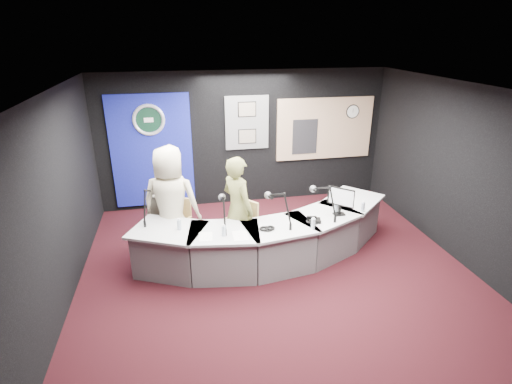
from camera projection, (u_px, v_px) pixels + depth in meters
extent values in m
plane|color=black|center=(279.00, 276.00, 6.16)|extent=(6.00, 6.00, 0.00)
cube|color=silver|center=(284.00, 91.00, 5.10)|extent=(6.00, 6.00, 0.02)
cube|color=black|center=(245.00, 139.00, 8.35)|extent=(6.00, 0.02, 2.80)
cube|color=black|center=(386.00, 345.00, 2.91)|extent=(6.00, 0.02, 2.80)
cube|color=black|center=(53.00, 210.00, 5.08)|extent=(0.02, 6.00, 2.80)
cube|color=black|center=(468.00, 178.00, 6.18)|extent=(0.02, 6.00, 2.80)
cube|color=navy|center=(152.00, 152.00, 8.03)|extent=(1.60, 0.05, 2.30)
torus|color=silver|center=(149.00, 120.00, 7.75)|extent=(0.63, 0.07, 0.63)
cylinder|color=black|center=(149.00, 120.00, 7.75)|extent=(0.48, 0.01, 0.48)
cube|color=slate|center=(247.00, 123.00, 8.20)|extent=(0.90, 0.04, 1.10)
cube|color=#7C6C5A|center=(247.00, 109.00, 8.07)|extent=(0.34, 0.02, 0.27)
cube|color=#7C6C5A|center=(247.00, 136.00, 8.28)|extent=(0.34, 0.02, 0.27)
cube|color=tan|center=(325.00, 129.00, 8.59)|extent=(2.12, 0.06, 1.32)
cube|color=beige|center=(325.00, 129.00, 8.58)|extent=(2.00, 0.02, 1.20)
cube|color=black|center=(305.00, 137.00, 8.53)|extent=(0.55, 0.02, 0.75)
cylinder|color=white|center=(353.00, 112.00, 8.54)|extent=(0.28, 0.01, 0.28)
cube|color=slate|center=(165.00, 216.00, 6.70)|extent=(0.49, 0.31, 0.70)
imported|color=beige|center=(171.00, 203.00, 6.40)|extent=(1.05, 0.82, 1.89)
imported|color=olive|center=(238.00, 209.00, 6.38)|extent=(0.69, 0.76, 1.74)
cube|color=black|center=(341.00, 197.00, 6.33)|extent=(0.31, 0.29, 0.27)
cube|color=black|center=(315.00, 220.00, 6.21)|extent=(0.21, 0.18, 0.05)
torus|color=black|center=(313.00, 221.00, 6.20)|extent=(0.21, 0.21, 0.04)
torus|color=black|center=(267.00, 228.00, 5.97)|extent=(0.20, 0.20, 0.03)
cube|color=white|center=(206.00, 237.00, 5.77)|extent=(0.21, 0.29, 0.00)
cube|color=white|center=(240.00, 236.00, 5.80)|extent=(0.22, 0.31, 0.00)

